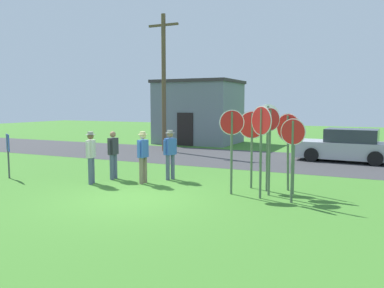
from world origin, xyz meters
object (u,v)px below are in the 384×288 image
Objects in this scene: stop_sign_leaning_left at (294,145)px; stop_sign_leaning_right at (288,137)px; parked_car_on_street at (347,147)px; stop_sign_far_back at (252,135)px; person_in_teal at (91,154)px; utility_pole at (164,80)px; stop_sign_rear_left at (270,137)px; person_on_left at (143,154)px; person_holding_notes at (170,152)px; person_in_blue at (113,152)px; info_panel_leftmost at (8,148)px; stop_sign_center_cluster at (293,146)px; stop_sign_nearest at (268,133)px; stop_sign_rear_right at (261,135)px; stop_sign_tallest at (232,137)px.

stop_sign_leaning_left is 0.93× the size of stop_sign_leaning_right.
stop_sign_far_back reaches higher than parked_car_on_street.
utility_pole is at bearing 103.86° from person_in_teal.
parked_car_on_street is 1.86× the size of stop_sign_leaning_right.
person_on_left is (-4.23, -0.07, -0.72)m from stop_sign_rear_left.
parked_car_on_street is 2.54× the size of person_holding_notes.
person_in_blue is at bearing 79.52° from person_in_teal.
utility_pole reaches higher than info_panel_leftmost.
stop_sign_leaning_right reaches higher than person_on_left.
stop_sign_leaning_right is 9.68m from info_panel_leftmost.
stop_sign_leaning_left is 0.97× the size of stop_sign_center_cluster.
stop_sign_leaning_right is 1.36× the size of person_on_left.
person_on_left is (-4.83, -0.50, -0.47)m from stop_sign_leaning_left.
stop_sign_leaning_left is 0.87m from stop_sign_nearest.
stop_sign_nearest is at bearing 11.71° from info_panel_leftmost.
stop_sign_rear_left is 3.88m from person_holding_notes.
stop_sign_leaning_right reaches higher than person_holding_notes.
utility_pole is 11.76m from stop_sign_leaning_left.
stop_sign_leaning_right is (-1.25, -7.34, 0.95)m from parked_car_on_street.
parked_car_on_street is at bearing 78.66° from stop_sign_rear_right.
person_in_blue is (-6.34, 0.71, -0.59)m from stop_sign_center_cluster.
person_on_left reaches higher than person_in_blue.
stop_sign_rear_right is 3.90m from person_holding_notes.
stop_sign_rear_right is at bearing -86.48° from stop_sign_nearest.
utility_pole is 11.07m from stop_sign_nearest.
stop_sign_nearest is 1.52× the size of person_on_left.
person_in_teal is at bearing -76.14° from utility_pole.
person_holding_notes is (-5.31, -7.33, 0.30)m from parked_car_on_street.
stop_sign_tallest is at bearing 171.24° from stop_sign_center_cluster.
parked_car_on_street is 11.67m from person_in_teal.
stop_sign_nearest is (-0.80, 0.08, 0.33)m from stop_sign_leaning_left.
stop_sign_leaning_left reaches higher than info_panel_leftmost.
stop_sign_rear_left is 1.46× the size of person_holding_notes.
parked_car_on_street is 2.54× the size of person_in_teal.
stop_sign_far_back is 1.11× the size of stop_sign_leaning_left.
stop_sign_leaning_right reaches higher than stop_sign_center_cluster.
stop_sign_tallest is at bearing -155.83° from stop_sign_leaning_left.
parked_car_on_street is 7.98m from stop_sign_nearest.
stop_sign_rear_right is 4.19m from person_on_left.
stop_sign_nearest is at bearing 4.05° from person_in_blue.
stop_sign_rear_right is 1.05× the size of stop_sign_tallest.
person_in_blue is at bearing -158.14° from person_holding_notes.
person_holding_notes is at bearing 21.86° from person_in_blue.
person_holding_notes is at bearing -125.95° from parked_car_on_street.
person_holding_notes reaches higher than parked_car_on_street.
stop_sign_leaning_left is (1.35, -0.30, -0.23)m from stop_sign_far_back.
person_on_left is 4.99m from info_panel_leftmost.
parked_car_on_street is 7.51m from stop_sign_leaning_right.
stop_sign_tallest is at bearing 170.45° from stop_sign_rear_right.
utility_pole is 9.91m from info_panel_leftmost.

